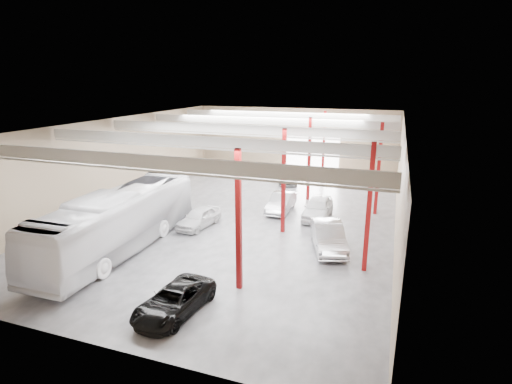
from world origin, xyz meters
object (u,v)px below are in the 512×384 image
Objects in this scene: car_row_b at (281,202)px; car_right_near at (328,236)px; black_sedan at (174,300)px; car_row_c at (288,176)px; car_row_a at (199,217)px; car_right_far at (318,208)px; coach_bus at (119,221)px.

car_row_b is 7.57m from car_right_near.
black_sedan is 24.25m from car_row_c.
car_right_near reaches higher than car_row_a.
car_right_near is at bearing -52.48° from car_row_b.
car_right_near is 5.59m from car_right_far.
coach_bus is 2.83× the size of car_right_far.
car_row_c is 0.93× the size of car_right_near.
black_sedan is at bearing -61.26° from car_row_a.
car_right_far is at bearing 89.45° from car_right_near.
car_row_a is (2.71, 5.00, -1.15)m from coach_bus.
car_row_a is at bearing 157.48° from car_right_near.
car_right_near is (9.15, -0.76, 0.13)m from car_row_a.
car_row_c is at bearing 95.68° from car_right_near.
car_right_near is at bearing 2.61° from car_row_a.
car_row_b is 3.07m from car_right_far.
car_row_b is at bearing -93.12° from car_row_c.
car_right_near is at bearing -81.22° from car_row_c.
car_row_c is 10.79m from car_right_far.
black_sedan is 10.74m from car_row_a.
car_row_a is at bearing -131.31° from car_row_b.
car_row_a is (-3.91, 10.00, 0.07)m from black_sedan.
car_row_c is 0.99× the size of car_right_far.
black_sedan is 1.01× the size of car_row_b.
car_row_c is at bearing 115.94° from car_right_far.
car_row_a is 6.88m from car_row_b.
car_right_far is at bearing -78.00° from car_row_c.
car_row_c is at bearing 99.08° from black_sedan.
coach_bus is at bearing -137.55° from car_right_far.
black_sedan is (6.62, -5.00, -1.22)m from coach_bus.
car_row_c is at bearing 72.91° from coach_bus.
car_row_b reaches higher than car_row_a.
car_row_a is at bearing -149.32° from car_right_far.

